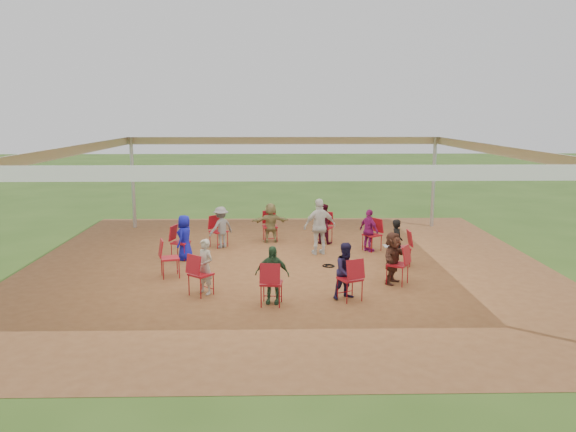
{
  "coord_description": "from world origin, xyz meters",
  "views": [
    {
      "loc": [
        -0.26,
        -13.53,
        3.76
      ],
      "look_at": [
        0.03,
        0.3,
        1.23
      ],
      "focal_mm": 35.0,
      "sensor_mm": 36.0,
      "label": 1
    }
  ],
  "objects_px": {
    "chair_6": "(170,258)",
    "chair_7": "(201,275)",
    "chair_0": "(401,248)",
    "standing_person": "(320,227)",
    "chair_9": "(350,279)",
    "person_seated_1": "(369,230)",
    "person_seated_7": "(272,275)",
    "person_seated_9": "(393,258)",
    "cable_coil": "(329,266)",
    "person_seated_6": "(205,267)",
    "chair_3": "(270,227)",
    "chair_2": "(324,228)",
    "person_seated_3": "(271,223)",
    "chair_4": "(219,232)",
    "person_seated_5": "(185,237)",
    "person_seated_4": "(221,227)",
    "laptop": "(390,244)",
    "chair_5": "(181,243)",
    "chair_10": "(398,265)",
    "chair_1": "(372,235)",
    "person_seated_2": "(323,224)",
    "chair_8": "(271,283)",
    "person_seated_0": "(397,243)",
    "person_seated_8": "(347,271)"
  },
  "relations": [
    {
      "from": "chair_6",
      "to": "chair_7",
      "type": "relative_size",
      "value": 1.0
    },
    {
      "from": "chair_9",
      "to": "person_seated_6",
      "type": "distance_m",
      "value": 3.04
    },
    {
      "from": "person_seated_6",
      "to": "chair_8",
      "type": "bearing_deg",
      "value": 12.2
    },
    {
      "from": "person_seated_7",
      "to": "standing_person",
      "type": "height_order",
      "value": "standing_person"
    },
    {
      "from": "chair_6",
      "to": "person_seated_3",
      "type": "bearing_deg",
      "value": 129.85
    },
    {
      "from": "person_seated_9",
      "to": "standing_person",
      "type": "bearing_deg",
      "value": 59.86
    },
    {
      "from": "person_seated_4",
      "to": "cable_coil",
      "type": "bearing_deg",
      "value": 102.49
    },
    {
      "from": "chair_6",
      "to": "person_seated_7",
      "type": "height_order",
      "value": "person_seated_7"
    },
    {
      "from": "chair_10",
      "to": "person_seated_2",
      "type": "distance_m",
      "value": 4.24
    },
    {
      "from": "person_seated_2",
      "to": "person_seated_9",
      "type": "relative_size",
      "value": 1.0
    },
    {
      "from": "chair_1",
      "to": "person_seated_6",
      "type": "xyz_separation_m",
      "value": [
        -4.15,
        -3.68,
        0.14
      ]
    },
    {
      "from": "chair_4",
      "to": "chair_6",
      "type": "xyz_separation_m",
      "value": [
        -0.83,
        -2.98,
        0.0
      ]
    },
    {
      "from": "person_seated_0",
      "to": "person_seated_7",
      "type": "bearing_deg",
      "value": 130.91
    },
    {
      "from": "person_seated_4",
      "to": "person_seated_5",
      "type": "bearing_deg",
      "value": 16.36
    },
    {
      "from": "chair_2",
      "to": "person_seated_8",
      "type": "relative_size",
      "value": 0.76
    },
    {
      "from": "person_seated_1",
      "to": "person_seated_4",
      "type": "height_order",
      "value": "same"
    },
    {
      "from": "person_seated_0",
      "to": "person_seated_5",
      "type": "height_order",
      "value": "same"
    },
    {
      "from": "chair_3",
      "to": "chair_9",
      "type": "xyz_separation_m",
      "value": [
        1.68,
        -5.42,
        0.0
      ]
    },
    {
      "from": "chair_2",
      "to": "person_seated_6",
      "type": "bearing_deg",
      "value": 81.99
    },
    {
      "from": "person_seated_4",
      "to": "laptop",
      "type": "bearing_deg",
      "value": 113.74
    },
    {
      "from": "chair_2",
      "to": "cable_coil",
      "type": "distance_m",
      "value": 2.68
    },
    {
      "from": "chair_9",
      "to": "person_seated_4",
      "type": "distance_m",
      "value": 5.55
    },
    {
      "from": "person_seated_1",
      "to": "person_seated_7",
      "type": "bearing_deg",
      "value": 114.55
    },
    {
      "from": "person_seated_2",
      "to": "person_seated_3",
      "type": "relative_size",
      "value": 1.0
    },
    {
      "from": "chair_0",
      "to": "cable_coil",
      "type": "height_order",
      "value": "chair_0"
    },
    {
      "from": "chair_3",
      "to": "chair_7",
      "type": "height_order",
      "value": "same"
    },
    {
      "from": "chair_0",
      "to": "standing_person",
      "type": "relative_size",
      "value": 0.59
    },
    {
      "from": "chair_4",
      "to": "person_seated_9",
      "type": "xyz_separation_m",
      "value": [
        4.24,
        -3.59,
        0.14
      ]
    },
    {
      "from": "chair_7",
      "to": "standing_person",
      "type": "distance_m",
      "value": 4.4
    },
    {
      "from": "chair_3",
      "to": "person_seated_3",
      "type": "bearing_deg",
      "value": 90.0
    },
    {
      "from": "chair_5",
      "to": "chair_9",
      "type": "bearing_deg",
      "value": 65.45
    },
    {
      "from": "chair_4",
      "to": "person_seated_1",
      "type": "xyz_separation_m",
      "value": [
        4.19,
        -0.62,
        0.14
      ]
    },
    {
      "from": "standing_person",
      "to": "cable_coil",
      "type": "bearing_deg",
      "value": 81.66
    },
    {
      "from": "person_seated_6",
      "to": "chair_0",
      "type": "bearing_deg",
      "value": 64.89
    },
    {
      "from": "chair_1",
      "to": "chair_2",
      "type": "height_order",
      "value": "same"
    },
    {
      "from": "person_seated_1",
      "to": "person_seated_8",
      "type": "distance_m",
      "value": 4.15
    },
    {
      "from": "chair_9",
      "to": "chair_10",
      "type": "distance_m",
      "value": 1.61
    },
    {
      "from": "chair_4",
      "to": "person_seated_7",
      "type": "xyz_separation_m",
      "value": [
        1.56,
        -4.86,
        0.14
      ]
    },
    {
      "from": "person_seated_0",
      "to": "laptop",
      "type": "xyz_separation_m",
      "value": [
        -0.16,
        -0.0,
        -0.03
      ]
    },
    {
      "from": "chair_9",
      "to": "laptop",
      "type": "bearing_deg",
      "value": 37.35
    },
    {
      "from": "chair_9",
      "to": "person_seated_1",
      "type": "relative_size",
      "value": 0.76
    },
    {
      "from": "chair_4",
      "to": "person_seated_5",
      "type": "distance_m",
      "value": 1.59
    },
    {
      "from": "chair_0",
      "to": "cable_coil",
      "type": "bearing_deg",
      "value": 91.16
    },
    {
      "from": "chair_5",
      "to": "person_seated_2",
      "type": "bearing_deg",
      "value": 129.85
    },
    {
      "from": "person_seated_4",
      "to": "person_seated_7",
      "type": "relative_size",
      "value": 1.0
    },
    {
      "from": "person_seated_1",
      "to": "laptop",
      "type": "relative_size",
      "value": 3.71
    },
    {
      "from": "chair_10",
      "to": "person_seated_7",
      "type": "bearing_deg",
      "value": 145.37
    },
    {
      "from": "person_seated_9",
      "to": "cable_coil",
      "type": "height_order",
      "value": "person_seated_9"
    },
    {
      "from": "chair_10",
      "to": "person_seated_8",
      "type": "height_order",
      "value": "person_seated_8"
    },
    {
      "from": "chair_1",
      "to": "chair_3",
      "type": "height_order",
      "value": "same"
    }
  ]
}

